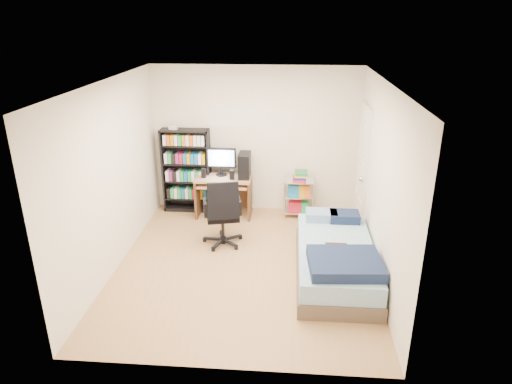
# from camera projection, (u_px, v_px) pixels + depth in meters

# --- Properties ---
(room) EXTENTS (3.58, 4.08, 2.58)m
(room) POSITION_uv_depth(u_px,v_px,m) (244.00, 181.00, 5.90)
(room) COLOR #A67B53
(room) RESTS_ON ground
(media_shelf) EXTENTS (0.82, 0.27, 1.52)m
(media_shelf) POSITION_uv_depth(u_px,v_px,m) (187.00, 170.00, 7.87)
(media_shelf) COLOR black
(media_shelf) RESTS_ON room
(computer_desk) EXTENTS (0.93, 0.54, 1.17)m
(computer_desk) POSITION_uv_depth(u_px,v_px,m) (229.00, 180.00, 7.73)
(computer_desk) COLOR #AA8157
(computer_desk) RESTS_ON room
(office_chair) EXTENTS (0.75, 0.75, 1.05)m
(office_chair) POSITION_uv_depth(u_px,v_px,m) (223.00, 224.00, 6.80)
(office_chair) COLOR black
(office_chair) RESTS_ON room
(wire_cart) EXTENTS (0.52, 0.38, 0.80)m
(wire_cart) POSITION_uv_depth(u_px,v_px,m) (299.00, 187.00, 7.71)
(wire_cart) COLOR silver
(wire_cart) RESTS_ON room
(bed) EXTENTS (1.01, 2.01, 0.57)m
(bed) POSITION_uv_depth(u_px,v_px,m) (336.00, 259.00, 6.00)
(bed) COLOR brown
(bed) RESTS_ON room
(door) EXTENTS (0.12, 0.80, 2.00)m
(door) POSITION_uv_depth(u_px,v_px,m) (362.00, 169.00, 7.11)
(door) COLOR silver
(door) RESTS_ON room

